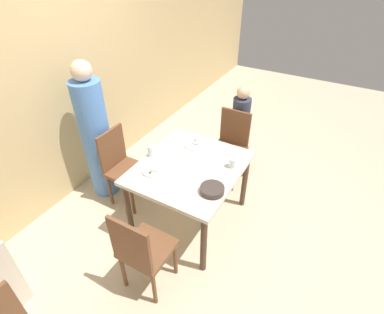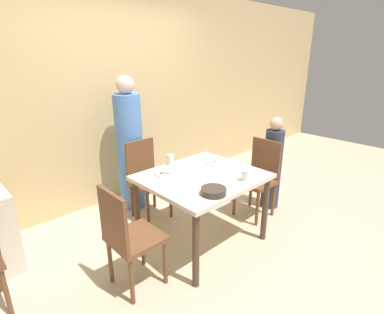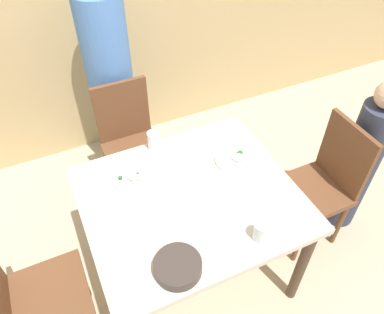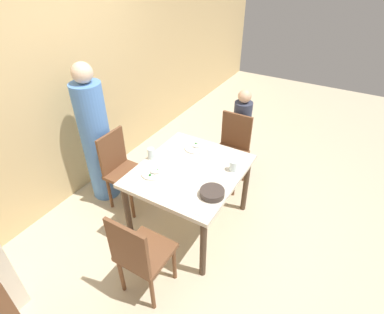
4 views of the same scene
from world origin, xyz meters
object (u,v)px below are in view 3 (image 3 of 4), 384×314
Objects in this scene: bowl_curry at (178,266)px; chair_child_spot at (323,182)px; person_adult at (112,86)px; glass_water_tall at (261,231)px; person_child at (359,164)px; plate_rice_adult at (133,175)px; chair_adult_spot at (130,141)px.

chair_child_spot is at bearing 14.84° from bowl_curry.
bowl_curry is at bearing -75.16° from chair_child_spot.
bowl_curry is (-0.14, -1.52, 0.01)m from person_adult.
person_adult is at bearing 100.50° from glass_water_tall.
chair_child_spot is 0.29m from person_child.
chair_child_spot reaches higher than glass_water_tall.
person_adult is at bearing 84.78° from bowl_curry.
chair_child_spot is 1.20m from plate_rice_adult.
plate_rice_adult is (-0.00, 0.62, -0.02)m from bowl_curry.
chair_child_spot is at bearing -51.09° from person_adult.
chair_adult_spot is 1.55m from person_child.
chair_child_spot is at bearing -16.11° from plate_rice_adult.
person_child is at bearing -35.09° from chair_adult_spot.
plate_rice_adult is at bearing -98.97° from person_adult.
chair_child_spot is 1.20m from bowl_curry.
person_child is 4.95× the size of plate_rice_adult.
chair_adult_spot is 4.23× the size of bowl_curry.
glass_water_tall is (0.42, -0.63, 0.04)m from plate_rice_adult.
chair_child_spot reaches higher than plate_rice_adult.
person_child is 1.46m from plate_rice_adult.
chair_adult_spot is at bearing 144.91° from person_child.
person_child is (0.28, -0.00, 0.05)m from chair_child_spot.
person_adult is 1.53m from bowl_curry.
chair_adult_spot is 0.42m from person_adult.
person_child reaches higher than plate_rice_adult.
plate_rice_adult is (-0.14, -0.57, 0.26)m from chair_adult_spot.
bowl_curry is at bearing -95.22° from person_adult.
chair_child_spot is 1.59m from person_adult.
bowl_curry reaches higher than plate_rice_adult.
bowl_curry is 2.09× the size of glass_water_tall.
chair_adult_spot is 3.91× the size of plate_rice_adult.
chair_adult_spot is 1.27m from glass_water_tall.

